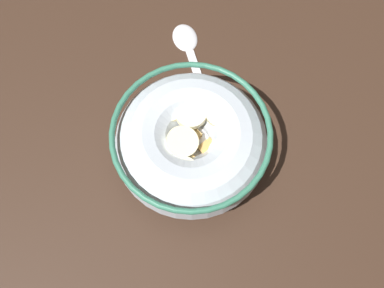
# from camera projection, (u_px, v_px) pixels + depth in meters

# --- Properties ---
(ground_plane) EXTENTS (1.18, 1.18, 0.02)m
(ground_plane) POSITION_uv_depth(u_px,v_px,m) (192.00, 156.00, 0.45)
(ground_plane) COLOR #332116
(cereal_bowl) EXTENTS (0.16, 0.16, 0.06)m
(cereal_bowl) POSITION_uv_depth(u_px,v_px,m) (192.00, 142.00, 0.41)
(cereal_bowl) COLOR #B2BCC6
(cereal_bowl) RESTS_ON ground_plane
(spoon) EXTENTS (0.17, 0.07, 0.01)m
(spoon) POSITION_uv_depth(u_px,v_px,m) (191.00, 53.00, 0.49)
(spoon) COLOR silver
(spoon) RESTS_ON ground_plane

